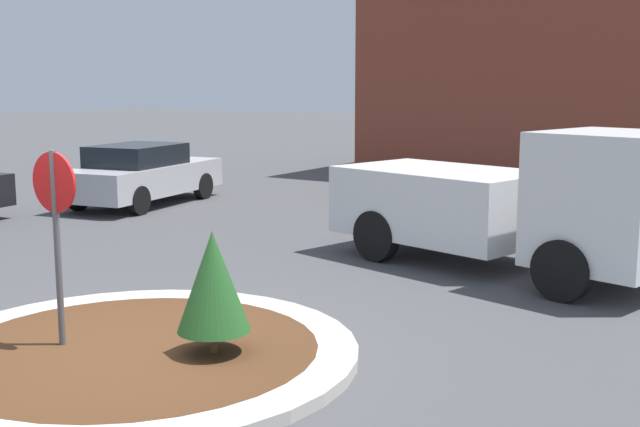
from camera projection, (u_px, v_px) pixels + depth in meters
name	position (u px, v px, depth m)	size (l,w,h in m)	color
ground_plane	(134.00, 359.00, 8.57)	(120.00, 120.00, 0.00)	#474749
traffic_island	(134.00, 353.00, 8.56)	(4.81, 4.81, 0.13)	#BCB7AD
stop_sign	(56.00, 217.00, 8.41)	(0.64, 0.07, 2.23)	#4C4C51
island_shrub	(213.00, 281.00, 8.25)	(0.77, 0.77, 1.29)	brown
utility_truck	(511.00, 203.00, 12.34)	(5.78, 3.28, 2.25)	silver
storefront_building	(567.00, 69.00, 23.98)	(11.18, 6.07, 6.63)	brown
parked_sedan_silver	(142.00, 174.00, 19.24)	(2.52, 4.66, 1.46)	#B7B7BC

